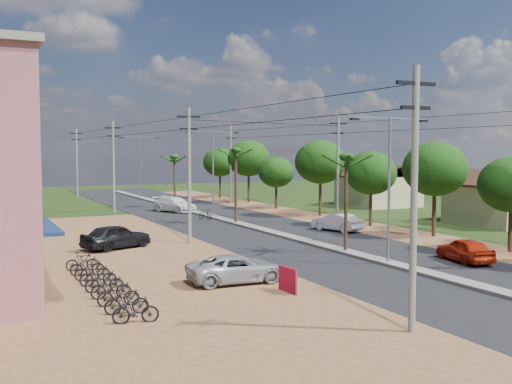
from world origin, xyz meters
TOP-DOWN VIEW (x-y plane):
  - ground at (0.00, 0.00)m, footprint 160.00×160.00m
  - road at (0.00, 15.00)m, footprint 12.00×110.00m
  - median at (0.00, 18.00)m, footprint 1.00×90.00m
  - dirt_lot_west at (-15.00, 8.00)m, footprint 18.00×46.00m
  - dirt_shoulder_east at (8.50, 15.00)m, footprint 5.00×90.00m
  - house_east_near at (20.00, 10.00)m, footprint 7.60×7.50m
  - house_east_far at (21.00, 28.00)m, footprint 7.60×7.50m
  - tree_east_b at (9.30, 0.00)m, footprint 4.00×4.00m
  - tree_east_c at (9.70, 7.00)m, footprint 4.60×4.60m
  - tree_east_d at (9.40, 14.00)m, footprint 4.20×4.20m
  - tree_east_e at (9.60, 22.00)m, footprint 4.80×4.80m
  - tree_east_f at (9.20, 30.00)m, footprint 3.80×3.80m
  - tree_east_g at (9.80, 38.00)m, footprint 5.00×5.00m
  - tree_east_h at (9.50, 46.00)m, footprint 4.40×4.40m
  - palm_median_near at (0.00, 4.00)m, footprint 2.00×2.00m
  - palm_median_mid at (0.00, 20.00)m, footprint 2.00×2.00m
  - palm_median_far at (0.00, 36.00)m, footprint 2.00×2.00m
  - streetlight_near at (0.00, 0.00)m, footprint 5.10×0.18m
  - streetlight_mid at (0.00, 25.00)m, footprint 5.10×0.18m
  - streetlight_far at (0.00, 50.00)m, footprint 5.10×0.18m
  - utility_pole_w_a at (-7.00, -10.00)m, footprint 1.60×0.24m
  - utility_pole_w_b at (-7.00, 12.00)m, footprint 1.60×0.24m
  - utility_pole_w_c at (-7.00, 34.00)m, footprint 1.60×0.24m
  - utility_pole_w_d at (-7.00, 55.00)m, footprint 1.60×0.24m
  - utility_pole_e_b at (7.50, 16.00)m, footprint 1.60×0.24m
  - utility_pole_e_c at (7.50, 38.00)m, footprint 1.60×0.24m
  - car_red_near at (4.25, -1.31)m, footprint 2.36×4.16m
  - car_silver_mid at (5.00, 12.35)m, footprint 2.53×4.33m
  - car_white_far at (-1.50, 31.40)m, footprint 3.90×5.54m
  - car_parked_silver at (-9.18, -0.43)m, footprint 4.80×2.44m
  - car_parked_dark at (-12.00, 11.66)m, footprint 4.87×3.40m
  - moto_rider_east at (4.20, -1.04)m, footprint 0.81×1.96m
  - moto_rider_west_a at (-1.30, 23.80)m, footprint 1.06×1.87m
  - moto_rider_west_b at (-2.10, 32.71)m, footprint 0.47×1.50m
  - roadside_sign at (-8.00, -3.18)m, footprint 0.18×1.36m
  - parked_scooter_row at (-15.15, 0.35)m, footprint 1.73×11.21m

SIDE VIEW (x-z plane):
  - ground at x=0.00m, z-range 0.00..0.00m
  - dirt_shoulder_east at x=8.50m, z-range 0.00..0.03m
  - dirt_lot_west at x=-15.00m, z-range 0.00..0.04m
  - road at x=0.00m, z-range 0.00..0.04m
  - median at x=0.00m, z-range 0.00..0.18m
  - moto_rider_west_b at x=-2.10m, z-range 0.00..0.89m
  - moto_rider_west_a at x=-1.30m, z-range 0.00..0.93m
  - parked_scooter_row at x=-15.15m, z-range 0.00..1.00m
  - moto_rider_east at x=4.20m, z-range 0.00..1.00m
  - roadside_sign at x=-8.00m, z-range 0.00..1.13m
  - car_parked_silver at x=-9.18m, z-range 0.00..1.30m
  - car_red_near at x=4.25m, z-range 0.00..1.34m
  - car_silver_mid at x=5.00m, z-range 0.00..1.35m
  - car_white_far at x=-1.50m, z-range 0.00..1.49m
  - car_parked_dark at x=-12.00m, z-range 0.00..1.54m
  - house_east_near at x=20.00m, z-range 0.09..4.69m
  - house_east_far at x=21.00m, z-range 0.09..4.69m
  - tree_east_f at x=9.20m, z-range 1.13..6.64m
  - tree_east_b at x=9.30m, z-range 1.20..7.03m
  - tree_east_d at x=9.40m, z-range 1.27..7.41m
  - tree_east_h at x=9.50m, z-range 1.38..7.90m
  - utility_pole_w_a at x=-7.00m, z-range 0.26..9.26m
  - utility_pole_w_b at x=-7.00m, z-range 0.26..9.26m
  - utility_pole_w_c at x=-7.00m, z-range 0.26..9.26m
  - utility_pole_w_d at x=-7.00m, z-range 0.26..9.26m
  - utility_pole_e_b at x=7.50m, z-range 0.26..9.26m
  - utility_pole_e_c at x=7.50m, z-range 0.26..9.26m
  - streetlight_near at x=0.00m, z-range 0.79..8.79m
  - streetlight_mid at x=0.00m, z-range 0.79..8.79m
  - streetlight_far at x=0.00m, z-range 0.79..8.79m
  - tree_east_c at x=9.70m, z-range 1.45..8.28m
  - tree_east_e at x=9.60m, z-range 1.52..8.66m
  - tree_east_g at x=9.80m, z-range 1.55..8.93m
  - palm_median_far at x=0.00m, z-range 2.34..8.19m
  - palm_median_near at x=0.00m, z-range 2.46..8.61m
  - palm_median_mid at x=0.00m, z-range 2.62..9.17m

